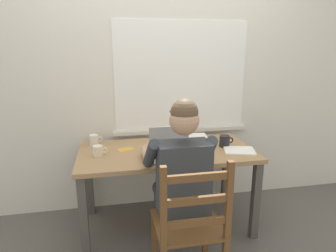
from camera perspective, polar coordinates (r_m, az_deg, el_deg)
ground_plane at (r=2.77m, az=-0.26°, el=-18.48°), size 8.00×8.00×0.00m
back_wall at (r=2.77m, az=-1.98°, el=10.17°), size 6.00×0.08×2.60m
desk at (r=2.49m, az=-0.28°, el=-6.62°), size 1.44×0.74×0.70m
seated_person at (r=2.07m, az=2.30°, el=-9.55°), size 0.50×0.60×1.23m
wooden_chair at (r=1.94m, az=4.24°, el=-18.89°), size 0.42×0.42×0.92m
laptop at (r=2.31m, az=0.64°, el=-4.54°), size 0.33×0.31×0.23m
computer_mouse at (r=2.36m, az=6.52°, el=-5.12°), size 0.06×0.10×0.03m
coffee_mug_white at (r=2.36m, az=-13.38°, el=-4.76°), size 0.11×0.08×0.09m
coffee_mug_dark at (r=2.57m, az=10.97°, el=-2.90°), size 0.13×0.09×0.10m
coffee_mug_spare at (r=2.63m, az=-14.11°, el=-2.69°), size 0.11×0.07×0.10m
book_stack_main at (r=2.65m, az=5.60°, el=-2.48°), size 0.19×0.17×0.07m
paper_pile_near_laptop at (r=2.51m, az=3.64°, el=-4.15°), size 0.22×0.23×0.01m
paper_pile_back_corner at (r=2.48m, az=13.71°, el=-4.69°), size 0.29×0.26×0.02m
landscape_photo_print at (r=2.49m, az=-8.26°, el=-4.51°), size 0.15×0.13×0.00m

